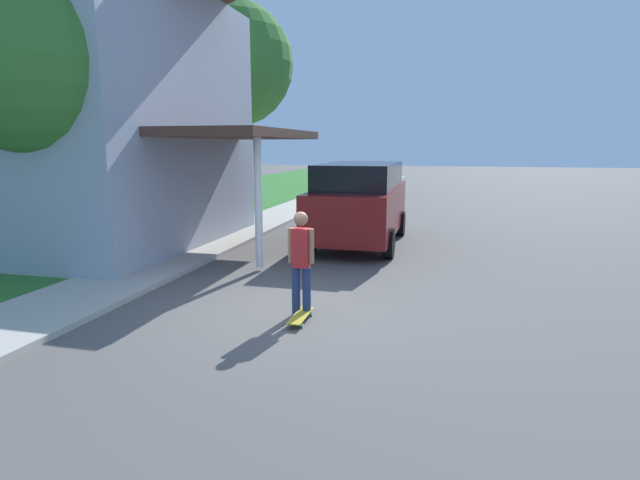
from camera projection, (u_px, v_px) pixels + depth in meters
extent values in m
plane|color=#54514F|center=(285.00, 310.00, 8.00)|extent=(120.00, 120.00, 0.00)
cube|color=#2D6B28|center=(101.00, 229.00, 15.62)|extent=(10.00, 80.00, 0.08)
cube|color=#ADA89E|center=(231.00, 235.00, 14.57)|extent=(1.80, 80.00, 0.10)
cube|color=#99A3B2|center=(42.00, 122.00, 13.24)|extent=(9.08, 7.09, 6.27)
cube|color=#4C3328|center=(240.00, 134.00, 11.96)|extent=(2.60, 4.96, 0.20)
cylinder|color=silver|center=(258.00, 203.00, 10.28)|extent=(0.16, 0.16, 2.70)
cylinder|color=brown|center=(51.00, 195.00, 10.11)|extent=(0.36, 0.36, 3.06)
sphere|color=#38752D|center=(38.00, 66.00, 9.65)|extent=(3.55, 3.55, 3.55)
cylinder|color=brown|center=(234.00, 157.00, 18.85)|extent=(0.36, 0.36, 4.23)
sphere|color=#38752D|center=(231.00, 64.00, 18.22)|extent=(4.52, 4.52, 4.52)
cube|color=maroon|center=(360.00, 209.00, 13.25)|extent=(2.00, 5.04, 1.16)
cube|color=black|center=(361.00, 175.00, 13.21)|extent=(1.84, 3.93, 0.64)
cylinder|color=black|center=(337.00, 221.00, 15.08)|extent=(0.24, 0.72, 0.72)
cylinder|color=black|center=(400.00, 223.00, 14.62)|extent=(0.24, 0.72, 0.72)
cylinder|color=black|center=(310.00, 240.00, 12.10)|extent=(0.24, 0.72, 0.72)
cylinder|color=black|center=(389.00, 243.00, 11.64)|extent=(0.24, 0.72, 0.72)
cube|color=silver|center=(385.00, 185.00, 26.92)|extent=(1.78, 4.37, 0.67)
cube|color=black|center=(385.00, 173.00, 26.71)|extent=(1.56, 2.27, 0.54)
cylinder|color=black|center=(373.00, 186.00, 28.42)|extent=(0.20, 0.67, 0.67)
cylinder|color=black|center=(403.00, 187.00, 28.01)|extent=(0.20, 0.67, 0.67)
cylinder|color=black|center=(365.00, 190.00, 25.92)|extent=(0.20, 0.67, 0.67)
cylinder|color=black|center=(399.00, 191.00, 25.51)|extent=(0.20, 0.67, 0.67)
cylinder|color=navy|center=(296.00, 291.00, 7.71)|extent=(0.13, 0.13, 0.78)
cylinder|color=navy|center=(307.00, 292.00, 7.66)|extent=(0.13, 0.13, 0.78)
cube|color=#B22323|center=(301.00, 248.00, 7.56)|extent=(0.25, 0.20, 0.60)
sphere|color=#9E7051|center=(301.00, 219.00, 7.47)|extent=(0.22, 0.22, 0.22)
cylinder|color=#9E7051|center=(291.00, 245.00, 7.59)|extent=(0.09, 0.09, 0.53)
cylinder|color=#9E7051|center=(311.00, 246.00, 7.51)|extent=(0.09, 0.09, 0.53)
cube|color=#A89323|center=(301.00, 315.00, 7.50)|extent=(0.22, 0.83, 0.02)
cylinder|color=silver|center=(299.00, 313.00, 7.78)|extent=(0.03, 0.06, 0.06)
cylinder|color=silver|center=(311.00, 314.00, 7.73)|extent=(0.03, 0.06, 0.06)
cylinder|color=silver|center=(289.00, 325.00, 7.29)|extent=(0.03, 0.06, 0.06)
cylinder|color=silver|center=(302.00, 326.00, 7.24)|extent=(0.03, 0.06, 0.06)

